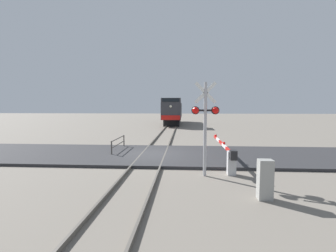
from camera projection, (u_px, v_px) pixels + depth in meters
ground_plane at (153, 156)px, 14.68m from camera, size 160.00×160.00×0.00m
rail_track_left at (142, 155)px, 14.72m from camera, size 0.08×80.00×0.15m
rail_track_right at (165, 155)px, 14.62m from camera, size 0.08×80.00×0.15m
road_surface at (153, 155)px, 14.67m from camera, size 36.00×6.08×0.15m
locomotive at (173, 111)px, 40.18m from camera, size 2.79×14.46×4.14m
crossing_signal at (205, 118)px, 10.28m from camera, size 1.18×0.33×4.08m
crossing_gate at (228, 154)px, 11.58m from camera, size 0.36×6.54×1.17m
utility_cabinet at (265, 180)px, 7.82m from camera, size 0.45×0.37×1.32m
guard_railing at (118, 143)px, 15.88m from camera, size 0.08×3.06×0.95m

